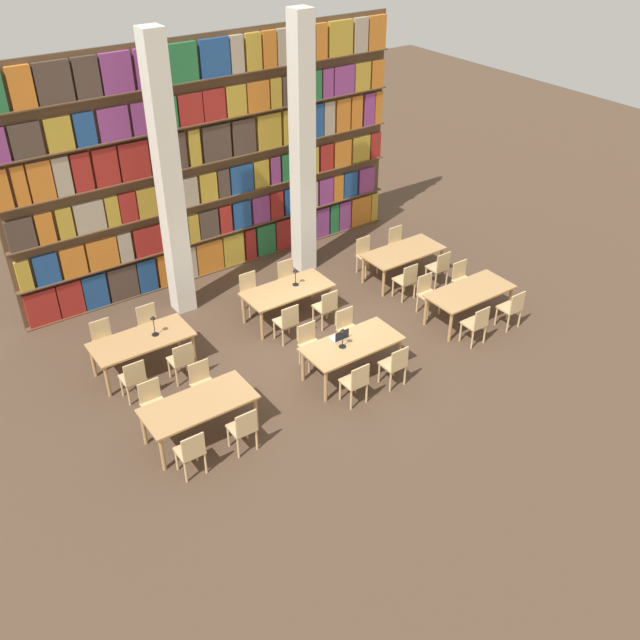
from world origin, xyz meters
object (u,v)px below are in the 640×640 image
at_px(chair_8, 476,324).
at_px(pillar_center, 302,150).
at_px(chair_12, 134,378).
at_px(chair_14, 182,360).
at_px(reading_table_0, 199,407).
at_px(chair_15, 150,324).
at_px(chair_18, 326,307).
at_px(chair_16, 287,321).
at_px(chair_20, 406,280).
at_px(pillar_left, 169,182).
at_px(chair_9, 427,293).
at_px(reading_table_3, 142,342).
at_px(chair_6, 395,364).
at_px(chair_10, 512,308).
at_px(desk_lamp_2, 295,274).
at_px(chair_7, 348,328).
at_px(chair_17, 251,291).
at_px(chair_22, 439,267).
at_px(reading_table_1, 352,346).
at_px(desk_lamp_0, 343,335).
at_px(chair_23, 398,243).
at_px(chair_19, 289,278).
at_px(chair_3, 203,383).
at_px(reading_table_4, 288,292).
at_px(reading_table_5, 403,254).
at_px(chair_21, 366,254).
at_px(laptop, 340,337).
at_px(chair_0, 191,451).
at_px(chair_2, 243,428).
at_px(chair_4, 356,382).
at_px(chair_1, 153,403).
at_px(reading_table_2, 470,294).
at_px(chair_11, 462,279).
at_px(chair_13, 104,340).

bearing_deg(chair_8, pillar_center, 102.80).
bearing_deg(chair_12, chair_14, 0.00).
relative_size(reading_table_0, chair_15, 2.16).
bearing_deg(chair_18, chair_14, 179.45).
xyz_separation_m(pillar_center, chair_16, (-2.07, -2.46, -2.51)).
distance_m(chair_8, chair_14, 6.01).
bearing_deg(chair_20, pillar_left, 149.56).
xyz_separation_m(chair_9, chair_14, (-5.53, 0.85, 0.00)).
bearing_deg(reading_table_3, chair_15, 57.89).
height_order(chair_6, chair_10, same).
relative_size(chair_15, desk_lamp_2, 2.23).
distance_m(chair_7, chair_17, 2.57).
distance_m(pillar_left, chair_22, 6.46).
bearing_deg(reading_table_1, chair_12, 155.64).
height_order(reading_table_1, chair_15, chair_15).
relative_size(desk_lamp_0, chair_17, 0.47).
distance_m(chair_12, chair_23, 7.64).
distance_m(reading_table_0, chair_19, 4.90).
distance_m(chair_3, reading_table_4, 3.28).
bearing_deg(chair_18, chair_17, 123.71).
height_order(reading_table_5, chair_21, chair_21).
height_order(laptop, chair_8, laptop).
distance_m(chair_6, reading_table_5, 4.16).
bearing_deg(chair_7, reading_table_1, 58.22).
distance_m(chair_10, reading_table_5, 3.00).
bearing_deg(reading_table_1, pillar_center, 68.20).
distance_m(chair_7, chair_12, 4.34).
distance_m(chair_9, chair_15, 6.01).
xyz_separation_m(reading_table_5, chair_23, (0.48, 0.74, -0.17)).
xyz_separation_m(pillar_center, chair_23, (2.10, -1.07, -2.51)).
bearing_deg(chair_21, chair_22, 124.15).
height_order(desk_lamp_0, desk_lamp_2, desk_lamp_0).
bearing_deg(chair_20, pillar_center, 112.99).
bearing_deg(chair_0, chair_2, 0.00).
relative_size(chair_10, reading_table_3, 0.46).
bearing_deg(reading_table_5, reading_table_3, 178.85).
xyz_separation_m(pillar_center, chair_22, (2.10, -2.56, -2.51)).
xyz_separation_m(reading_table_0, reading_table_5, (6.50, 2.23, 0.00)).
relative_size(chair_4, chair_6, 1.00).
relative_size(chair_1, chair_22, 1.00).
xyz_separation_m(chair_3, reading_table_2, (6.06, -0.72, 0.17)).
height_order(reading_table_0, chair_17, chair_17).
bearing_deg(chair_12, chair_23, 10.23).
height_order(pillar_left, chair_10, pillar_left).
bearing_deg(chair_17, chair_23, 178.63).
bearing_deg(chair_0, chair_16, 34.85).
distance_m(pillar_left, chair_1, 4.67).
bearing_deg(chair_4, desk_lamp_0, 72.00).
height_order(chair_11, chair_13, same).
distance_m(desk_lamp_0, chair_14, 3.13).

